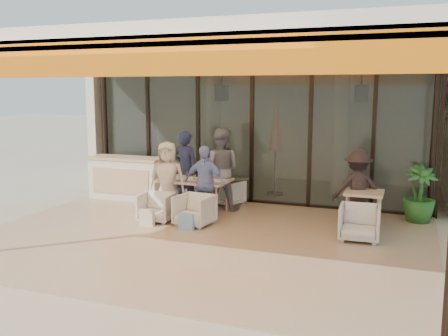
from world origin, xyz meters
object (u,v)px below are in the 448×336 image
object	(u,v)px
diner_periwinkle	(204,183)
standing_woman	(357,188)
chair_far_right	(228,191)
diner_navy	(185,169)
side_chair	(359,221)
potted_palm	(419,194)
host_counter	(127,178)
chair_far_left	(195,190)
chair_near_left	(156,206)
dining_table	(194,182)
chair_near_right	(195,209)
diner_grey	(220,169)
diner_cream	(167,179)
side_table	(364,197)

from	to	relation	value
diner_periwinkle	standing_woman	size ratio (longest dim) A/B	1.03
chair_far_right	diner_navy	world-z (taller)	diner_navy
side_chair	chair_far_right	bearing A→B (deg)	147.68
chair_far_right	standing_woman	world-z (taller)	standing_woman
side_chair	potted_palm	size ratio (longest dim) A/B	0.61
host_counter	chair_far_left	xyz separation A→B (m)	(1.65, 0.31, -0.23)
chair_near_left	diner_navy	size ratio (longest dim) A/B	0.38
chair_far_left	side_chair	xyz separation A→B (m)	(3.95, -1.76, 0.05)
chair_near_left	diner_periwinkle	world-z (taller)	diner_periwinkle
standing_woman	potted_palm	bearing A→B (deg)	-167.96
host_counter	standing_woman	bearing A→B (deg)	-4.77
host_counter	diner_navy	world-z (taller)	diner_navy
diner_periwinkle	dining_table	bearing A→B (deg)	136.48
chair_near_right	diner_grey	xyz separation A→B (m)	(0.00, 1.40, 0.57)
host_counter	chair_far_right	bearing A→B (deg)	7.09
dining_table	diner_navy	xyz separation A→B (m)	(-0.41, 0.44, 0.18)
diner_grey	dining_table	bearing A→B (deg)	37.48
diner_cream	side_chair	bearing A→B (deg)	-20.18
diner_grey	potted_palm	xyz separation A→B (m)	(4.10, 0.40, -0.33)
chair_near_left	side_chair	distance (m)	3.96
chair_near_left	diner_cream	xyz separation A→B (m)	(0.00, 0.50, 0.46)
chair_far_right	potted_palm	xyz separation A→B (m)	(4.10, -0.10, 0.26)
diner_cream	side_chair	distance (m)	3.99
dining_table	potted_palm	size ratio (longest dim) A/B	1.29
chair_far_right	potted_palm	size ratio (longest dim) A/B	0.55
dining_table	standing_woman	distance (m)	3.39
host_counter	standing_woman	size ratio (longest dim) A/B	1.24
host_counter	standing_woman	xyz separation A→B (m)	(5.45, -0.45, 0.21)
diner_cream	side_table	size ratio (longest dim) A/B	2.12
diner_cream	side_table	world-z (taller)	diner_cream
chair_far_left	diner_cream	bearing A→B (deg)	74.66
host_counter	dining_table	world-z (taller)	host_counter
host_counter	side_table	distance (m)	5.64
diner_cream	side_table	bearing A→B (deg)	-9.34
dining_table	standing_woman	size ratio (longest dim) A/B	1.01
chair_far_right	diner_periwinkle	distance (m)	1.47
side_table	host_counter	bearing A→B (deg)	172.84
dining_table	diner_periwinkle	xyz separation A→B (m)	(0.43, -0.46, 0.08)
chair_far_left	chair_near_right	xyz separation A→B (m)	(0.84, -1.90, 0.04)
chair_far_right	diner_grey	world-z (taller)	diner_grey
potted_palm	chair_near_right	bearing A→B (deg)	-156.26
chair_near_left	side_chair	xyz separation A→B (m)	(3.95, 0.14, 0.03)
standing_woman	dining_table	bearing A→B (deg)	-15.19
diner_cream	potted_palm	size ratio (longest dim) A/B	1.36
diner_grey	side_chair	world-z (taller)	diner_grey
diner_cream	potted_palm	world-z (taller)	diner_cream
dining_table	host_counter	bearing A→B (deg)	162.86
dining_table	chair_far_left	xyz separation A→B (m)	(-0.41, 0.94, -0.38)
diner_navy	diner_periwinkle	xyz separation A→B (m)	(0.84, -0.90, -0.10)
side_table	potted_palm	world-z (taller)	potted_palm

